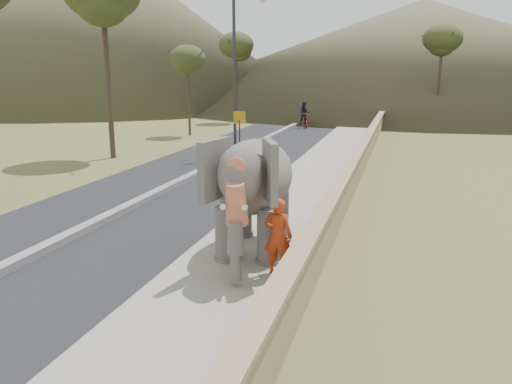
# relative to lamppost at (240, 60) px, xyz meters

# --- Properties ---
(ground) EXTENTS (160.00, 160.00, 0.00)m
(ground) POSITION_rel_lamppost_xyz_m (4.69, -17.06, -4.87)
(ground) COLOR olive
(ground) RESTS_ON ground
(road) EXTENTS (7.00, 120.00, 0.03)m
(road) POSITION_rel_lamppost_xyz_m (-0.31, -7.06, -4.86)
(road) COLOR black
(road) RESTS_ON ground
(median) EXTENTS (0.35, 120.00, 0.22)m
(median) POSITION_rel_lamppost_xyz_m (-0.31, -7.06, -4.76)
(median) COLOR black
(median) RESTS_ON ground
(walkway) EXTENTS (3.00, 120.00, 0.15)m
(walkway) POSITION_rel_lamppost_xyz_m (4.69, -7.06, -4.80)
(walkway) COLOR #9E9687
(walkway) RESTS_ON ground
(parapet) EXTENTS (0.30, 120.00, 1.10)m
(parapet) POSITION_rel_lamppost_xyz_m (6.34, -7.06, -4.32)
(parapet) COLOR tan
(parapet) RESTS_ON ground
(lamppost) EXTENTS (1.76, 0.36, 8.00)m
(lamppost) POSITION_rel_lamppost_xyz_m (0.00, 0.00, 0.00)
(lamppost) COLOR #323337
(lamppost) RESTS_ON ground
(signboard) EXTENTS (0.60, 0.08, 2.40)m
(signboard) POSITION_rel_lamppost_xyz_m (0.19, -0.77, -3.23)
(signboard) COLOR #2D2D33
(signboard) RESTS_ON ground
(hill_left) EXTENTS (60.00, 60.00, 22.00)m
(hill_left) POSITION_rel_lamppost_xyz_m (-33.31, 37.94, 6.13)
(hill_left) COLOR brown
(hill_left) RESTS_ON ground
(hill_far) EXTENTS (80.00, 80.00, 14.00)m
(hill_far) POSITION_rel_lamppost_xyz_m (9.69, 52.94, 2.13)
(hill_far) COLOR brown
(hill_far) RESTS_ON ground
(elephant_and_man) EXTENTS (2.46, 4.11, 2.83)m
(elephant_and_man) POSITION_rel_lamppost_xyz_m (4.71, -13.31, -3.32)
(elephant_and_man) COLOR slate
(elephant_and_man) RESTS_ON ground
(motorcyclist) EXTENTS (1.18, 1.93, 2.06)m
(motorcyclist) POSITION_rel_lamppost_xyz_m (0.77, 13.70, -4.06)
(motorcyclist) COLOR maroon
(motorcyclist) RESTS_ON ground
(trees) EXTENTS (47.89, 37.46, 9.62)m
(trees) POSITION_rel_lamppost_xyz_m (5.73, 6.91, -0.83)
(trees) COLOR #473828
(trees) RESTS_ON ground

